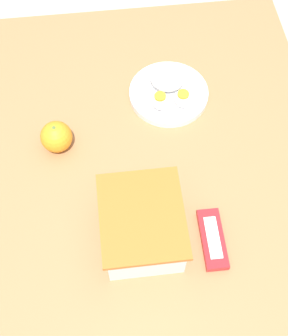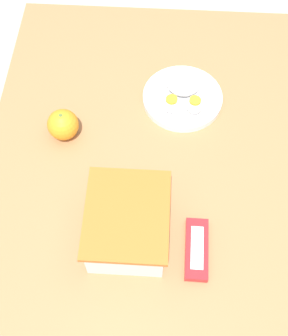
{
  "view_description": "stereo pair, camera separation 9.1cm",
  "coord_description": "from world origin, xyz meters",
  "px_view_note": "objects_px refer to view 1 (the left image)",
  "views": [
    {
      "loc": [
        -0.49,
        0.1,
        1.66
      ],
      "look_at": [
        0.02,
        0.03,
        0.75
      ],
      "focal_mm": 50.0,
      "sensor_mm": 36.0,
      "label": 1
    },
    {
      "loc": [
        -0.5,
        0.0,
        1.66
      ],
      "look_at": [
        0.02,
        0.03,
        0.75
      ],
      "focal_mm": 50.0,
      "sensor_mm": 36.0,
      "label": 2
    }
  ],
  "objects_px": {
    "orange_fruit": "(56,137)",
    "rice_plate": "(169,90)",
    "candy_bar": "(213,239)",
    "food_container": "(142,226)"
  },
  "relations": [
    {
      "from": "candy_bar",
      "to": "rice_plate",
      "type": "bearing_deg",
      "value": 5.2
    },
    {
      "from": "orange_fruit",
      "to": "candy_bar",
      "type": "xyz_separation_m",
      "value": [
        -0.28,
        -0.32,
        -0.03
      ]
    },
    {
      "from": "candy_bar",
      "to": "orange_fruit",
      "type": "bearing_deg",
      "value": 48.64
    },
    {
      "from": "rice_plate",
      "to": "candy_bar",
      "type": "xyz_separation_m",
      "value": [
        -0.4,
        -0.04,
        -0.01
      ]
    },
    {
      "from": "food_container",
      "to": "rice_plate",
      "type": "distance_m",
      "value": 0.38
    },
    {
      "from": "orange_fruit",
      "to": "candy_bar",
      "type": "distance_m",
      "value": 0.42
    },
    {
      "from": "food_container",
      "to": "rice_plate",
      "type": "relative_size",
      "value": 1.01
    },
    {
      "from": "food_container",
      "to": "rice_plate",
      "type": "xyz_separation_m",
      "value": [
        0.37,
        -0.11,
        -0.02
      ]
    },
    {
      "from": "food_container",
      "to": "orange_fruit",
      "type": "bearing_deg",
      "value": 34.68
    },
    {
      "from": "orange_fruit",
      "to": "rice_plate",
      "type": "relative_size",
      "value": 0.37
    }
  ]
}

